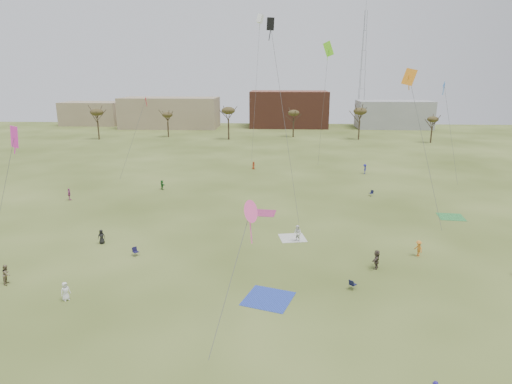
# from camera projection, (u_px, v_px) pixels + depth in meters

# --- Properties ---
(ground) EXTENTS (260.00, 260.00, 0.00)m
(ground) POSITION_uv_depth(u_px,v_px,m) (248.00, 295.00, 35.83)
(ground) COLOR #3A4916
(ground) RESTS_ON ground
(flyer_near_left) EXTENTS (0.86, 0.90, 1.56)m
(flyer_near_left) POSITION_uv_depth(u_px,v_px,m) (65.00, 291.00, 34.76)
(flyer_near_left) COLOR white
(flyer_near_left) RESTS_ON ground
(spectator_fore_b) EXTENTS (0.84, 0.98, 1.74)m
(spectator_fore_b) POSITION_uv_depth(u_px,v_px,m) (7.00, 274.00, 37.50)
(spectator_fore_b) COLOR #78664C
(spectator_fore_b) RESTS_ON ground
(spectator_fore_c) EXTENTS (1.13, 1.75, 1.81)m
(spectator_fore_c) POSITION_uv_depth(u_px,v_px,m) (376.00, 259.00, 40.44)
(spectator_fore_c) COLOR #4F4138
(spectator_fore_c) RESTS_ON ground
(flyer_mid_a) EXTENTS (0.84, 0.62, 1.56)m
(flyer_mid_a) POSITION_uv_depth(u_px,v_px,m) (102.00, 237.00, 46.44)
(flyer_mid_a) COLOR black
(flyer_mid_a) RESTS_ON ground
(flyer_mid_b) EXTENTS (0.94, 1.20, 1.64)m
(flyer_mid_b) POSITION_uv_depth(u_px,v_px,m) (418.00, 248.00, 43.23)
(flyer_mid_b) COLOR orange
(flyer_mid_b) RESTS_ON ground
(spectator_mid_d) EXTENTS (0.80, 1.10, 1.73)m
(spectator_mid_d) POSITION_uv_depth(u_px,v_px,m) (69.00, 194.00, 62.53)
(spectator_mid_d) COLOR #AD4887
(spectator_mid_d) RESTS_ON ground
(spectator_mid_e) EXTENTS (1.13, 1.12, 1.85)m
(spectator_mid_e) POSITION_uv_depth(u_px,v_px,m) (298.00, 234.00, 46.94)
(spectator_mid_e) COLOR white
(spectator_mid_e) RESTS_ON ground
(flyer_far_a) EXTENTS (1.23, 1.34, 1.49)m
(flyer_far_a) POSITION_uv_depth(u_px,v_px,m) (162.00, 185.00, 68.38)
(flyer_far_a) COLOR #236928
(flyer_far_a) RESTS_ON ground
(flyer_far_b) EXTENTS (0.77, 0.85, 1.46)m
(flyer_far_b) POSITION_uv_depth(u_px,v_px,m) (253.00, 165.00, 83.18)
(flyer_far_b) COLOR #9D371A
(flyer_far_b) RESTS_ON ground
(flyer_far_c) EXTENTS (0.82, 1.24, 1.79)m
(flyer_far_c) POSITION_uv_depth(u_px,v_px,m) (365.00, 169.00, 79.14)
(flyer_far_c) COLOR navy
(flyer_far_c) RESTS_ON ground
(blanket_blue) EXTENTS (4.56, 4.56, 0.03)m
(blanket_blue) POSITION_uv_depth(u_px,v_px,m) (268.00, 299.00, 35.15)
(blanket_blue) COLOR #2943B3
(blanket_blue) RESTS_ON ground
(blanket_cream) EXTENTS (3.25, 3.25, 0.03)m
(blanket_cream) POSITION_uv_depth(u_px,v_px,m) (292.00, 238.00, 48.22)
(blanket_cream) COLOR silver
(blanket_cream) RESTS_ON ground
(blanket_plum) EXTENTS (3.32, 3.32, 0.03)m
(blanket_plum) POSITION_uv_depth(u_px,v_px,m) (264.00, 213.00, 56.92)
(blanket_plum) COLOR #A43264
(blanket_plum) RESTS_ON ground
(blanket_olive) EXTENTS (3.37, 3.37, 0.03)m
(blanket_olive) POSITION_uv_depth(u_px,v_px,m) (451.00, 217.00, 55.33)
(blanket_olive) COLOR #32893F
(blanket_olive) RESTS_ON ground
(camp_chair_left) EXTENTS (0.74, 0.74, 0.87)m
(camp_chair_left) POSITION_uv_depth(u_px,v_px,m) (136.00, 253.00, 43.45)
(camp_chair_left) COLOR #171438
(camp_chair_left) RESTS_ON ground
(camp_chair_center) EXTENTS (0.74, 0.74, 0.87)m
(camp_chair_center) POSITION_uv_depth(u_px,v_px,m) (353.00, 286.00, 36.70)
(camp_chair_center) COLOR #141738
(camp_chair_center) RESTS_ON ground
(camp_chair_right) EXTENTS (0.74, 0.74, 0.87)m
(camp_chair_right) POSITION_uv_depth(u_px,v_px,m) (371.00, 194.00, 64.81)
(camp_chair_right) COLOR #121533
(camp_chair_right) RESTS_ON ground
(kites_aloft) EXTENTS (64.74, 69.02, 27.89)m
(kites_aloft) POSITION_uv_depth(u_px,v_px,m) (258.00, 46.00, 62.58)
(kites_aloft) COLOR #E929AD
(kites_aloft) RESTS_ON ground
(tree_line) EXTENTS (117.44, 49.32, 8.91)m
(tree_line) POSITION_uv_depth(u_px,v_px,m) (260.00, 117.00, 110.41)
(tree_line) COLOR #3A2B1E
(tree_line) RESTS_ON ground
(building_tan) EXTENTS (32.00, 14.00, 10.00)m
(building_tan) POSITION_uv_depth(u_px,v_px,m) (170.00, 113.00, 147.33)
(building_tan) COLOR #937F60
(building_tan) RESTS_ON ground
(building_brick) EXTENTS (26.00, 16.00, 12.00)m
(building_brick) POSITION_uv_depth(u_px,v_px,m) (289.00, 109.00, 149.66)
(building_brick) COLOR brown
(building_brick) RESTS_ON ground
(building_grey) EXTENTS (24.00, 12.00, 9.00)m
(building_grey) POSITION_uv_depth(u_px,v_px,m) (393.00, 114.00, 146.16)
(building_grey) COLOR gray
(building_grey) RESTS_ON ground
(building_tan_west) EXTENTS (20.00, 12.00, 8.00)m
(building_tan_west) POSITION_uv_depth(u_px,v_px,m) (92.00, 113.00, 156.02)
(building_tan_west) COLOR #937F60
(building_tan_west) RESTS_ON ground
(radio_tower) EXTENTS (1.51, 1.72, 41.00)m
(radio_tower) POSITION_uv_depth(u_px,v_px,m) (362.00, 69.00, 149.64)
(radio_tower) COLOR #9EA3A8
(radio_tower) RESTS_ON ground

